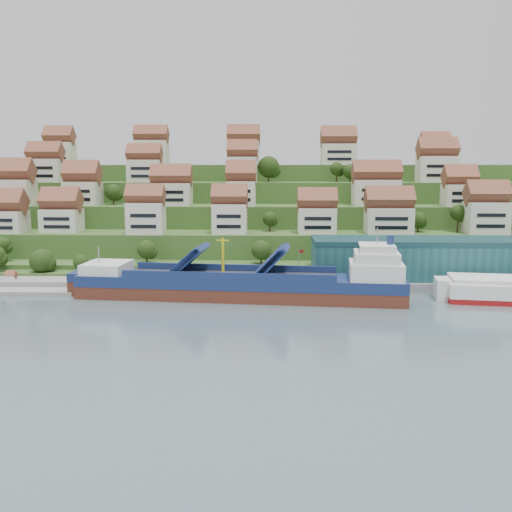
{
  "coord_description": "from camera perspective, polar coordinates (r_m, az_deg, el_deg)",
  "views": [
    {
      "loc": [
        11.57,
        -127.18,
        29.8
      ],
      "look_at": [
        7.49,
        14.0,
        8.0
      ],
      "focal_mm": 40.0,
      "sensor_mm": 36.0,
      "label": 1
    }
  ],
  "objects": [
    {
      "name": "flagpole",
      "position": [
        139.24,
        4.33,
        -0.72
      ],
      "size": [
        1.28,
        0.16,
        8.0
      ],
      "color": "gray",
      "rests_on": "quay"
    },
    {
      "name": "cargo_ship",
      "position": [
        131.24,
        -0.75,
        -2.92
      ],
      "size": [
        75.84,
        18.87,
        16.61
      ],
      "rotation": [
        0.0,
        0.0,
        -0.1
      ],
      "color": "#57281A",
      "rests_on": "ground"
    },
    {
      "name": "ground",
      "position": [
        131.14,
        -3.46,
        -4.38
      ],
      "size": [
        300.0,
        300.0,
        0.0
      ],
      "primitive_type": "plane",
      "color": "slate",
      "rests_on": "ground"
    },
    {
      "name": "hillside_village",
      "position": [
        188.15,
        -2.48,
        7.04
      ],
      "size": [
        158.33,
        62.1,
        29.11
      ],
      "color": "silver",
      "rests_on": "ground"
    },
    {
      "name": "warehouse",
      "position": [
        151.44,
        17.12,
        -0.2
      ],
      "size": [
        60.0,
        15.0,
        10.0
      ],
      "primitive_type": "cube",
      "color": "#215559",
      "rests_on": "quay"
    },
    {
      "name": "hillside_trees",
      "position": [
        175.22,
        -4.03,
        4.76
      ],
      "size": [
        140.66,
        62.52,
        31.52
      ],
      "color": "#264015",
      "rests_on": "ground"
    },
    {
      "name": "hillside",
      "position": [
        231.82,
        -1.21,
        4.04
      ],
      "size": [
        260.0,
        128.0,
        31.0
      ],
      "color": "#2D4C1E",
      "rests_on": "ground"
    },
    {
      "name": "quay",
      "position": [
        145.3,
        4.96,
        -2.65
      ],
      "size": [
        180.0,
        14.0,
        2.2
      ],
      "primitive_type": "cube",
      "color": "gray",
      "rests_on": "ground"
    }
  ]
}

